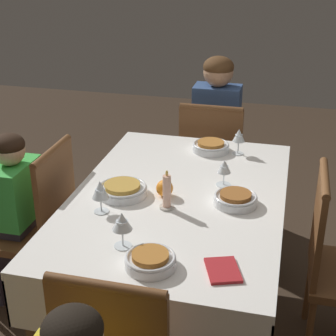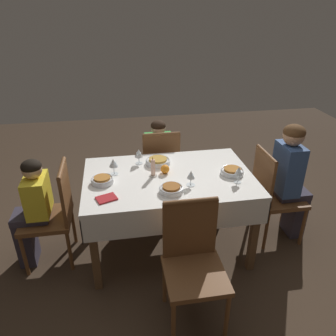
# 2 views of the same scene
# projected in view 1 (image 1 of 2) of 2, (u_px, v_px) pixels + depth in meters

# --- Properties ---
(ground_plane) EXTENTS (8.00, 8.00, 0.00)m
(ground_plane) POSITION_uv_depth(u_px,v_px,m) (177.00, 327.00, 2.69)
(ground_plane) COLOR #3D2D21
(dining_table) EXTENTS (1.47, 0.96, 0.78)m
(dining_table) POSITION_uv_depth(u_px,v_px,m) (178.00, 212.00, 2.41)
(dining_table) COLOR white
(dining_table) RESTS_ON ground_plane
(chair_west) EXTENTS (0.43, 0.43, 0.94)m
(chair_west) POSITION_uv_depth(u_px,v_px,m) (213.00, 162.00, 3.37)
(chair_west) COLOR brown
(chair_west) RESTS_ON ground_plane
(chair_south) EXTENTS (0.43, 0.43, 0.94)m
(chair_south) POSITION_uv_depth(u_px,v_px,m) (37.00, 221.00, 2.68)
(chair_south) COLOR brown
(chair_south) RESTS_ON ground_plane
(person_adult_denim) EXTENTS (0.34, 0.30, 1.18)m
(person_adult_denim) POSITION_uv_depth(u_px,v_px,m) (217.00, 131.00, 3.44)
(person_adult_denim) COLOR #383342
(person_adult_denim) RESTS_ON ground_plane
(person_child_green) EXTENTS (0.30, 0.33, 0.99)m
(person_child_green) POSITION_uv_depth(u_px,v_px,m) (6.00, 212.00, 2.70)
(person_child_green) COLOR #383342
(person_child_green) RESTS_ON ground_plane
(bowl_west) EXTENTS (0.20, 0.20, 0.06)m
(bowl_west) POSITION_uv_depth(u_px,v_px,m) (211.00, 146.00, 2.84)
(bowl_west) COLOR silver
(bowl_west) RESTS_ON dining_table
(wine_glass_west) EXTENTS (0.07, 0.07, 0.15)m
(wine_glass_west) POSITION_uv_depth(u_px,v_px,m) (239.00, 136.00, 2.77)
(wine_glass_west) COLOR white
(wine_glass_west) RESTS_ON dining_table
(bowl_south) EXTENTS (0.23, 0.23, 0.06)m
(bowl_south) POSITION_uv_depth(u_px,v_px,m) (122.00, 189.00, 2.36)
(bowl_south) COLOR silver
(bowl_south) RESTS_ON dining_table
(wine_glass_south) EXTENTS (0.07, 0.07, 0.15)m
(wine_glass_south) POSITION_uv_depth(u_px,v_px,m) (100.00, 191.00, 2.18)
(wine_glass_south) COLOR white
(wine_glass_south) RESTS_ON dining_table
(bowl_east) EXTENTS (0.19, 0.19, 0.06)m
(bowl_east) POSITION_uv_depth(u_px,v_px,m) (150.00, 260.00, 1.85)
(bowl_east) COLOR silver
(bowl_east) RESTS_ON dining_table
(wine_glass_east) EXTENTS (0.08, 0.08, 0.15)m
(wine_glass_east) POSITION_uv_depth(u_px,v_px,m) (122.00, 223.00, 1.94)
(wine_glass_east) COLOR white
(wine_glass_east) RESTS_ON dining_table
(bowl_north) EXTENTS (0.19, 0.19, 0.06)m
(bowl_north) POSITION_uv_depth(u_px,v_px,m) (235.00, 199.00, 2.28)
(bowl_north) COLOR silver
(bowl_north) RESTS_ON dining_table
(wine_glass_north) EXTENTS (0.07, 0.07, 0.13)m
(wine_glass_north) POSITION_uv_depth(u_px,v_px,m) (224.00, 168.00, 2.42)
(wine_glass_north) COLOR white
(wine_glass_north) RESTS_ON dining_table
(candle_centerpiece) EXTENTS (0.07, 0.07, 0.18)m
(candle_centerpiece) POSITION_uv_depth(u_px,v_px,m) (167.00, 194.00, 2.23)
(candle_centerpiece) COLOR beige
(candle_centerpiece) RESTS_ON dining_table
(orange_fruit) EXTENTS (0.08, 0.08, 0.08)m
(orange_fruit) POSITION_uv_depth(u_px,v_px,m) (165.00, 188.00, 2.34)
(orange_fruit) COLOR orange
(orange_fruit) RESTS_ON dining_table
(napkin_red_folded) EXTENTS (0.18, 0.16, 0.01)m
(napkin_red_folded) POSITION_uv_depth(u_px,v_px,m) (223.00, 270.00, 1.83)
(napkin_red_folded) COLOR #AD2328
(napkin_red_folded) RESTS_ON dining_table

